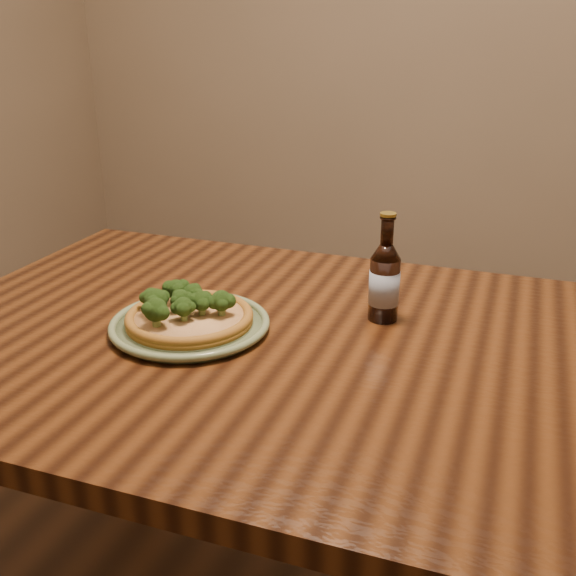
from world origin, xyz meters
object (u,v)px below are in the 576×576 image
(plate, at_px, (190,324))
(pizza, at_px, (187,314))
(table, at_px, (358,397))
(beer_bottle, at_px, (384,281))

(plate, distance_m, pizza, 0.02)
(table, xyz_separation_m, beer_bottle, (0.01, 0.13, 0.17))
(table, xyz_separation_m, pizza, (-0.30, -0.03, 0.12))
(beer_bottle, bearing_deg, plate, -142.70)
(plate, height_order, beer_bottle, beer_bottle)
(table, xyz_separation_m, plate, (-0.30, -0.03, 0.10))
(plate, relative_size, pizza, 1.26)
(plate, bearing_deg, table, 5.63)
(table, height_order, pizza, pizza)
(plate, xyz_separation_m, pizza, (-0.00, -0.00, 0.02))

